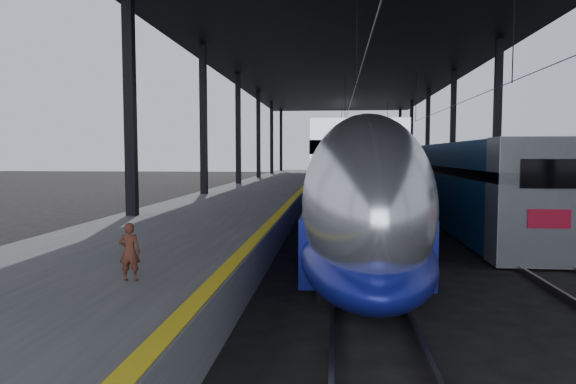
# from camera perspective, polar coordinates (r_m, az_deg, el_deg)

# --- Properties ---
(ground) EXTENTS (160.00, 160.00, 0.00)m
(ground) POSITION_cam_1_polar(r_m,az_deg,el_deg) (12.85, -0.78, -9.97)
(ground) COLOR black
(ground) RESTS_ON ground
(platform) EXTENTS (6.00, 80.00, 1.00)m
(platform) POSITION_cam_1_polar(r_m,az_deg,el_deg) (32.86, -3.19, -0.43)
(platform) COLOR #4C4C4F
(platform) RESTS_ON ground
(yellow_strip) EXTENTS (0.30, 80.00, 0.01)m
(yellow_strip) POSITION_cam_1_polar(r_m,az_deg,el_deg) (32.53, 1.69, 0.42)
(yellow_strip) COLOR yellow
(yellow_strip) RESTS_ON platform
(rails) EXTENTS (6.52, 80.00, 0.16)m
(rails) POSITION_cam_1_polar(r_m,az_deg,el_deg) (32.69, 10.82, -1.26)
(rails) COLOR slate
(rails) RESTS_ON ground
(canopy) EXTENTS (18.00, 75.00, 9.47)m
(canopy) POSITION_cam_1_polar(r_m,az_deg,el_deg) (32.95, 6.39, 14.61)
(canopy) COLOR black
(canopy) RESTS_ON ground
(tgv_train) EXTENTS (2.92, 65.20, 4.18)m
(tgv_train) POSITION_cam_1_polar(r_m,az_deg,el_deg) (39.17, 6.26, 2.43)
(tgv_train) COLOR silver
(tgv_train) RESTS_ON ground
(second_train) EXTENTS (2.63, 56.05, 3.63)m
(second_train) POSITION_cam_1_polar(r_m,az_deg,el_deg) (41.86, 13.07, 2.30)
(second_train) COLOR navy
(second_train) RESTS_ON ground
(child) EXTENTS (0.39, 0.27, 1.00)m
(child) POSITION_cam_1_polar(r_m,az_deg,el_deg) (9.15, -17.19, -6.35)
(child) COLOR #4F261A
(child) RESTS_ON platform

